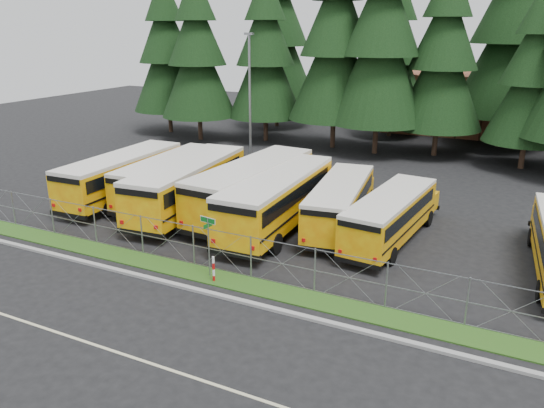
{
  "coord_description": "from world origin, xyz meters",
  "views": [
    {
      "loc": [
        9.17,
        -19.62,
        10.58
      ],
      "look_at": [
        -2.43,
        4.0,
        1.75
      ],
      "focal_mm": 35.0,
      "sensor_mm": 36.0,
      "label": 1
    }
  ],
  "objects_px": {
    "bus_0": "(126,177)",
    "light_standard": "(250,94)",
    "street_sign": "(208,234)",
    "bus_3": "(256,189)",
    "bus_5": "(341,204)",
    "bus_4": "(280,200)",
    "bus_6": "(392,217)",
    "bus_2": "(192,186)",
    "bus_1": "(173,179)",
    "striped_bollard": "(214,269)"
  },
  "relations": [
    {
      "from": "bus_3",
      "to": "bus_4",
      "type": "distance_m",
      "value": 2.55
    },
    {
      "from": "street_sign",
      "to": "light_standard",
      "type": "relative_size",
      "value": 0.28
    },
    {
      "from": "bus_1",
      "to": "bus_2",
      "type": "distance_m",
      "value": 2.7
    },
    {
      "from": "bus_1",
      "to": "light_standard",
      "type": "height_order",
      "value": "light_standard"
    },
    {
      "from": "bus_0",
      "to": "bus_1",
      "type": "bearing_deg",
      "value": 20.47
    },
    {
      "from": "bus_3",
      "to": "light_standard",
      "type": "bearing_deg",
      "value": 123.29
    },
    {
      "from": "bus_2",
      "to": "bus_6",
      "type": "height_order",
      "value": "bus_2"
    },
    {
      "from": "bus_5",
      "to": "light_standard",
      "type": "height_order",
      "value": "light_standard"
    },
    {
      "from": "striped_bollard",
      "to": "light_standard",
      "type": "height_order",
      "value": "light_standard"
    },
    {
      "from": "bus_4",
      "to": "striped_bollard",
      "type": "bearing_deg",
      "value": -89.82
    },
    {
      "from": "street_sign",
      "to": "bus_3",
      "type": "bearing_deg",
      "value": 103.81
    },
    {
      "from": "bus_0",
      "to": "striped_bollard",
      "type": "distance_m",
      "value": 13.61
    },
    {
      "from": "bus_4",
      "to": "street_sign",
      "type": "bearing_deg",
      "value": -93.29
    },
    {
      "from": "bus_3",
      "to": "striped_bollard",
      "type": "distance_m",
      "value": 8.95
    },
    {
      "from": "bus_2",
      "to": "bus_5",
      "type": "relative_size",
      "value": 1.18
    },
    {
      "from": "bus_3",
      "to": "bus_6",
      "type": "relative_size",
      "value": 1.23
    },
    {
      "from": "bus_3",
      "to": "striped_bollard",
      "type": "bearing_deg",
      "value": -70.4
    },
    {
      "from": "bus_1",
      "to": "street_sign",
      "type": "xyz_separation_m",
      "value": [
        8.04,
        -8.37,
        0.63
      ]
    },
    {
      "from": "bus_5",
      "to": "light_standard",
      "type": "bearing_deg",
      "value": 128.65
    },
    {
      "from": "bus_0",
      "to": "bus_1",
      "type": "height_order",
      "value": "bus_0"
    },
    {
      "from": "bus_1",
      "to": "bus_4",
      "type": "bearing_deg",
      "value": -13.01
    },
    {
      "from": "bus_0",
      "to": "bus_6",
      "type": "xyz_separation_m",
      "value": [
        17.02,
        0.47,
        -0.19
      ]
    },
    {
      "from": "bus_2",
      "to": "bus_4",
      "type": "relative_size",
      "value": 1.0
    },
    {
      "from": "bus_3",
      "to": "bus_6",
      "type": "xyz_separation_m",
      "value": [
        8.2,
        -0.49,
        -0.3
      ]
    },
    {
      "from": "bus_0",
      "to": "street_sign",
      "type": "distance_m",
      "value": 13.04
    },
    {
      "from": "bus_0",
      "to": "bus_2",
      "type": "xyz_separation_m",
      "value": [
        5.15,
        -0.19,
        0.09
      ]
    },
    {
      "from": "bus_3",
      "to": "bus_1",
      "type": "bearing_deg",
      "value": -178.07
    },
    {
      "from": "bus_5",
      "to": "light_standard",
      "type": "relative_size",
      "value": 1.0
    },
    {
      "from": "bus_6",
      "to": "striped_bollard",
      "type": "distance_m",
      "value": 9.92
    },
    {
      "from": "bus_4",
      "to": "bus_6",
      "type": "xyz_separation_m",
      "value": [
        5.99,
        0.78,
        -0.28
      ]
    },
    {
      "from": "bus_0",
      "to": "bus_5",
      "type": "xyz_separation_m",
      "value": [
        13.99,
        1.22,
        -0.15
      ]
    },
    {
      "from": "bus_3",
      "to": "bus_4",
      "type": "xyz_separation_m",
      "value": [
        2.21,
        -1.27,
        -0.02
      ]
    },
    {
      "from": "bus_2",
      "to": "street_sign",
      "type": "distance_m",
      "value": 9.06
    },
    {
      "from": "bus_5",
      "to": "bus_3",
      "type": "bearing_deg",
      "value": 175.12
    },
    {
      "from": "bus_2",
      "to": "bus_4",
      "type": "bearing_deg",
      "value": -6.23
    },
    {
      "from": "street_sign",
      "to": "striped_bollard",
      "type": "xyz_separation_m",
      "value": [
        0.43,
        -0.35,
        -1.43
      ]
    },
    {
      "from": "bus_1",
      "to": "bus_3",
      "type": "height_order",
      "value": "bus_3"
    },
    {
      "from": "bus_0",
      "to": "bus_4",
      "type": "xyz_separation_m",
      "value": [
        11.03,
        -0.31,
        0.09
      ]
    },
    {
      "from": "bus_2",
      "to": "bus_3",
      "type": "relative_size",
      "value": 0.99
    },
    {
      "from": "bus_0",
      "to": "light_standard",
      "type": "height_order",
      "value": "light_standard"
    },
    {
      "from": "bus_3",
      "to": "striped_bollard",
      "type": "height_order",
      "value": "bus_3"
    },
    {
      "from": "bus_2",
      "to": "street_sign",
      "type": "relative_size",
      "value": 4.25
    },
    {
      "from": "bus_2",
      "to": "light_standard",
      "type": "bearing_deg",
      "value": 97.41
    },
    {
      "from": "bus_0",
      "to": "street_sign",
      "type": "xyz_separation_m",
      "value": [
        10.84,
        -7.23,
        0.56
      ]
    },
    {
      "from": "bus_0",
      "to": "bus_6",
      "type": "height_order",
      "value": "bus_0"
    },
    {
      "from": "bus_0",
      "to": "bus_4",
      "type": "relative_size",
      "value": 0.94
    },
    {
      "from": "bus_2",
      "to": "bus_6",
      "type": "bearing_deg",
      "value": -1.9
    },
    {
      "from": "bus_2",
      "to": "bus_6",
      "type": "relative_size",
      "value": 1.22
    },
    {
      "from": "street_sign",
      "to": "light_standard",
      "type": "bearing_deg",
      "value": 113.45
    },
    {
      "from": "striped_bollard",
      "to": "light_standard",
      "type": "relative_size",
      "value": 0.12
    }
  ]
}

